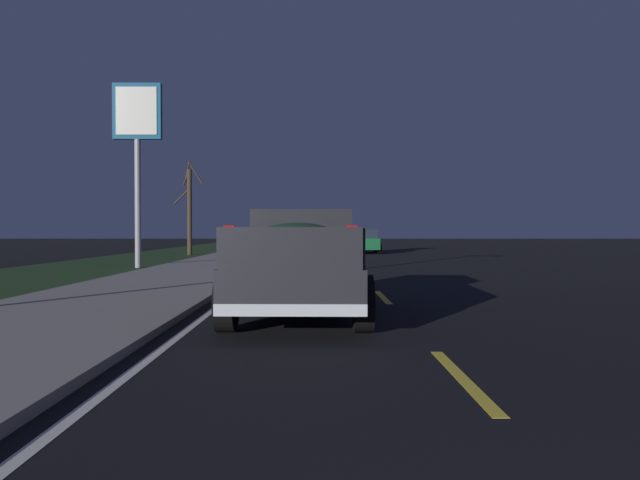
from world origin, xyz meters
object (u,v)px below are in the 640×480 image
at_px(pickup_truck, 301,259).
at_px(sedan_green, 364,241).
at_px(bare_tree_far, 189,208).
at_px(sedan_blue, 316,241).
at_px(gas_price_sign, 137,129).

relative_size(pickup_truck, sedan_green, 1.23).
relative_size(pickup_truck, bare_tree_far, 0.95).
bearing_deg(pickup_truck, sedan_blue, -0.49).
relative_size(gas_price_sign, bare_tree_far, 1.27).
distance_m(pickup_truck, bare_tree_far, 24.96).
bearing_deg(bare_tree_far, gas_price_sign, -176.90).
relative_size(pickup_truck, gas_price_sign, 0.75).
bearing_deg(sedan_green, bare_tree_far, 103.43).
xyz_separation_m(gas_price_sign, bare_tree_far, (11.65, 0.63, -2.66)).
xyz_separation_m(pickup_truck, sedan_blue, (28.04, -0.24, -0.20)).
distance_m(sedan_green, sedan_blue, 3.53).
distance_m(sedan_green, gas_price_sign, 18.08).
xyz_separation_m(sedan_green, bare_tree_far, (-2.57, 10.76, 2.04)).
distance_m(sedan_green, bare_tree_far, 11.25).
bearing_deg(bare_tree_far, sedan_blue, -60.82).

